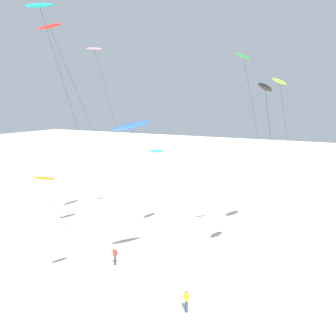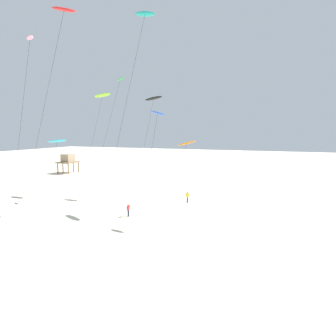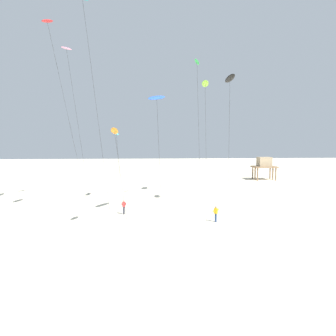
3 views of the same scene
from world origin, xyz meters
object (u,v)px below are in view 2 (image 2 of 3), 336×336
object	(u,v)px
kite_flyer_nearest	(187,197)
kite_teal	(144,16)
stilt_house	(68,160)
kite_lime	(102,96)
kite_flyer_middle	(128,210)
kite_orange	(186,144)
kite_cyan	(57,141)
kite_red	(63,11)
kite_green	(119,83)
kite_blue	(157,114)
kite_pink	(29,44)
kite_black	(153,99)

from	to	relation	value
kite_flyer_nearest	kite_teal	bearing A→B (deg)	178.48
stilt_house	kite_teal	bearing A→B (deg)	-130.31
kite_lime	kite_flyer_middle	xyz separation A→B (m)	(-11.44, -11.20, -15.76)
kite_orange	kite_cyan	bearing A→B (deg)	93.08
kite_teal	kite_red	bearing A→B (deg)	128.89
kite_red	kite_orange	world-z (taller)	kite_red
kite_teal	kite_lime	size ratio (longest dim) A/B	1.33
kite_green	kite_orange	xyz separation A→B (m)	(-9.94, -14.49, -8.84)
kite_flyer_middle	stilt_house	xyz separation A→B (m)	(28.57, 33.66, 2.56)
kite_teal	kite_flyer_middle	xyz separation A→B (m)	(3.61, 4.27, -21.34)
kite_flyer_nearest	stilt_house	world-z (taller)	stilt_house
kite_lime	kite_red	bearing A→B (deg)	-154.61
kite_blue	kite_flyer_nearest	distance (m)	13.70
kite_blue	kite_teal	bearing A→B (deg)	-165.90
stilt_house	kite_red	bearing A→B (deg)	-139.25
kite_flyer_nearest	kite_flyer_middle	distance (m)	10.79
kite_cyan	kite_green	xyz separation A→B (m)	(10.88, -2.98, 8.74)
kite_pink	kite_orange	size ratio (longest dim) A/B	2.09
kite_black	kite_pink	xyz separation A→B (m)	(-20.26, 4.92, 3.85)
kite_pink	kite_blue	size ratio (longest dim) A/B	1.50
kite_flyer_nearest	kite_lime	bearing A→B (deg)	83.91
kite_orange	kite_flyer_nearest	bearing A→B (deg)	17.22
kite_black	kite_cyan	size ratio (longest dim) A/B	1.69
kite_green	stilt_house	world-z (taller)	kite_green
kite_lime	kite_flyer_middle	size ratio (longest dim) A/B	10.33
kite_black	kite_green	bearing A→B (deg)	127.06
kite_green	kite_lime	distance (m)	5.10
kite_blue	kite_orange	distance (m)	7.70
kite_green	kite_red	bearing A→B (deg)	-164.58
kite_blue	kite_flyer_middle	size ratio (longest dim) A/B	8.16
kite_pink	kite_flyer_nearest	size ratio (longest dim) A/B	12.26
kite_green	kite_orange	distance (m)	19.67
stilt_house	kite_flyer_middle	bearing A→B (deg)	-130.32
kite_teal	kite_cyan	size ratio (longest dim) A/B	2.35
kite_black	kite_flyer_middle	world-z (taller)	kite_black
kite_teal	kite_lime	world-z (taller)	kite_teal
kite_cyan	kite_orange	world-z (taller)	kite_cyan
kite_black	kite_flyer_middle	xyz separation A→B (m)	(-12.84, -2.32, -15.04)
kite_red	kite_flyer_middle	world-z (taller)	kite_red
kite_cyan	kite_orange	bearing A→B (deg)	-86.92
kite_lime	kite_flyer_nearest	distance (m)	22.40
kite_red	kite_orange	size ratio (longest dim) A/B	2.32
kite_black	kite_flyer_nearest	world-z (taller)	kite_black
kite_flyer_middle	stilt_house	distance (m)	44.22
kite_cyan	kite_red	world-z (taller)	kite_red
kite_black	kite_teal	distance (m)	18.81
kite_green	kite_teal	bearing A→B (deg)	-140.09
kite_teal	kite_cyan	bearing A→B (deg)	80.83
kite_red	kite_flyer_middle	distance (m)	22.68
kite_black	kite_teal	bearing A→B (deg)	-158.17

